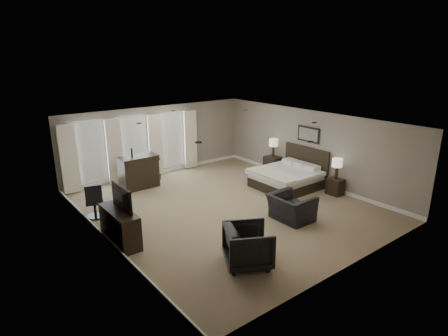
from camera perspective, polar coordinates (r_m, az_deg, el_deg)
room at (r=11.02m, az=0.46°, el=0.32°), size 7.60×8.60×2.64m
window_bay at (r=13.96m, az=-13.37°, el=3.06°), size 5.25×0.20×2.30m
bed at (r=12.95m, az=9.22°, el=-0.33°), size 2.04×1.95×1.30m
nightstand_near at (r=12.87m, az=16.58°, el=-2.73°), size 0.41×0.50×0.54m
nightstand_far at (r=14.62m, az=7.42°, el=0.47°), size 0.49×0.60×0.66m
lamp_near at (r=12.69m, az=16.81°, el=-0.12°), size 0.33×0.33×0.68m
lamp_far at (r=14.44m, az=7.53°, el=3.06°), size 0.34×0.34×0.70m
wall_art at (r=13.50m, az=12.72°, el=5.02°), size 0.04×0.96×0.56m
dresser at (r=9.60m, az=-15.57°, el=-8.57°), size 0.48×1.47×0.86m
tv at (r=9.40m, az=-15.81°, el=-5.85°), size 0.60×1.05×0.14m
armchair_near at (r=10.59m, az=10.24°, el=-5.32°), size 0.74×1.14×0.99m
armchair_far at (r=8.35m, az=3.71°, el=-11.45°), size 1.27×1.29×1.00m
bar_counter at (r=13.19m, az=-12.84°, el=-0.58°), size 1.31×0.68×1.14m
bar_stool_left at (r=13.12m, az=-13.12°, el=-1.71°), size 0.37×0.37×0.70m
bar_stool_right at (r=14.01m, az=-10.40°, el=-0.07°), size 0.40×0.40×0.82m
desk_chair at (r=11.20m, az=-19.19°, el=-4.64°), size 0.65×0.65×1.03m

